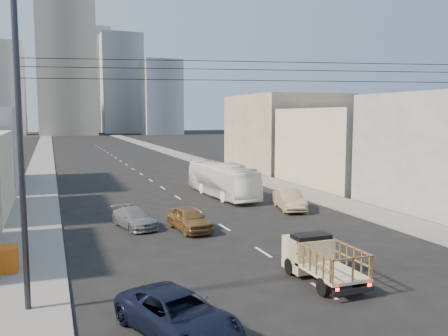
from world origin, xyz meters
TOP-DOWN VIEW (x-y plane):
  - ground at (0.00, 0.00)m, footprint 420.00×420.00m
  - sidewalk_left at (-11.75, 70.00)m, footprint 3.50×180.00m
  - sidewalk_right at (11.75, 70.00)m, footprint 3.50×180.00m
  - lane_dashes at (0.00, 53.00)m, footprint 0.15×104.00m
  - flatbed_pickup at (0.51, 3.13)m, footprint 1.95×4.41m
  - navy_pickup at (-6.73, 0.25)m, footprint 3.96×5.63m
  - city_bus at (3.92, 25.24)m, footprint 3.22×10.97m
  - sedan_brown at (-2.39, 14.02)m, footprint 2.25×4.57m
  - sedan_tan at (6.76, 17.77)m, footprint 2.61×4.90m
  - sedan_grey at (-5.55, 16.01)m, footprint 2.77×4.66m
  - streetlamp_left at (-11.39, 4.00)m, footprint 2.36×0.25m
  - overhead_wires at (0.00, 1.50)m, footprint 23.01×5.02m
  - bldg_right_mid at (19.50, 28.00)m, footprint 11.00×14.00m
  - bldg_right_far at (20.00, 44.00)m, footprint 12.00×16.00m
  - high_rise_tower at (-4.00, 170.00)m, footprint 20.00×20.00m
  - midrise_ne at (18.00, 185.00)m, footprint 16.00×16.00m
  - midrise_nw at (-26.00, 180.00)m, footprint 15.00×15.00m
  - midrise_back at (6.00, 200.00)m, footprint 18.00×18.00m
  - midrise_east at (30.00, 165.00)m, footprint 14.00×14.00m

SIDE VIEW (x-z plane):
  - ground at x=0.00m, z-range 0.00..0.00m
  - lane_dashes at x=0.00m, z-range 0.00..0.01m
  - sidewalk_left at x=-11.75m, z-range 0.00..0.12m
  - sidewalk_right at x=11.75m, z-range 0.00..0.12m
  - sedan_grey at x=-5.55m, z-range 0.00..1.27m
  - navy_pickup at x=-6.73m, z-range 0.00..1.43m
  - sedan_brown at x=-2.39m, z-range 0.00..1.50m
  - sedan_tan at x=6.76m, z-range 0.00..1.53m
  - flatbed_pickup at x=0.51m, z-range 0.14..2.04m
  - city_bus at x=3.92m, z-range 0.00..3.02m
  - bldg_right_mid at x=19.50m, z-range 0.00..8.00m
  - bldg_right_far at x=20.00m, z-range 0.00..10.00m
  - streetlamp_left at x=-11.39m, z-range 0.44..12.44m
  - overhead_wires at x=0.00m, z-range 8.60..9.33m
  - midrise_east at x=30.00m, z-range 0.00..28.00m
  - midrise_nw at x=-26.00m, z-range 0.00..34.00m
  - midrise_ne at x=18.00m, z-range 0.00..40.00m
  - midrise_back at x=6.00m, z-range 0.00..44.00m
  - high_rise_tower at x=-4.00m, z-range 0.00..60.00m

